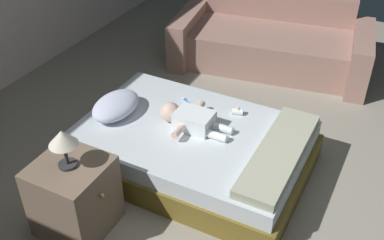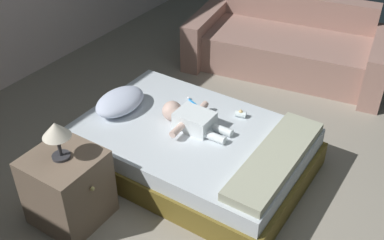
# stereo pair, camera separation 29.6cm
# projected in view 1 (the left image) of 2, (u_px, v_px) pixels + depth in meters

# --- Properties ---
(ground_plane) EXTENTS (8.00, 8.00, 0.00)m
(ground_plane) POSITION_uv_depth(u_px,v_px,m) (253.00, 211.00, 3.46)
(ground_plane) COLOR gray
(bed) EXTENTS (1.23, 1.83, 0.35)m
(bed) POSITION_uv_depth(u_px,v_px,m) (192.00, 148.00, 3.79)
(bed) COLOR brown
(bed) RESTS_ON ground_plane
(pillow) EXTENTS (0.48, 0.32, 0.15)m
(pillow) POSITION_uv_depth(u_px,v_px,m) (116.00, 106.00, 3.83)
(pillow) COLOR silver
(pillow) RESTS_ON bed
(baby) EXTENTS (0.51, 0.60, 0.16)m
(baby) POSITION_uv_depth(u_px,v_px,m) (189.00, 119.00, 3.69)
(baby) COLOR white
(baby) RESTS_ON bed
(toothbrush) EXTENTS (0.08, 0.16, 0.02)m
(toothbrush) POSITION_uv_depth(u_px,v_px,m) (188.00, 102.00, 4.00)
(toothbrush) COLOR #2E93E8
(toothbrush) RESTS_ON bed
(couch) EXTENTS (1.34, 2.20, 0.71)m
(couch) POSITION_uv_depth(u_px,v_px,m) (272.00, 42.00, 5.18)
(couch) COLOR #9A7367
(couch) RESTS_ON ground_plane
(nightstand) EXTENTS (0.47, 0.50, 0.55)m
(nightstand) POSITION_uv_depth(u_px,v_px,m) (74.00, 196.00, 3.19)
(nightstand) COLOR #796451
(nightstand) RESTS_ON ground_plane
(lamp) EXTENTS (0.19, 0.19, 0.28)m
(lamp) POSITION_uv_depth(u_px,v_px,m) (63.00, 140.00, 2.91)
(lamp) COLOR #333338
(lamp) RESTS_ON nightstand
(blanket) EXTENTS (1.11, 0.30, 0.07)m
(blanket) POSITION_uv_depth(u_px,v_px,m) (279.00, 153.00, 3.39)
(blanket) COLOR #A7A98F
(blanket) RESTS_ON bed
(baby_bottle) EXTENTS (0.07, 0.10, 0.08)m
(baby_bottle) POSITION_uv_depth(u_px,v_px,m) (238.00, 111.00, 3.85)
(baby_bottle) COLOR white
(baby_bottle) RESTS_ON bed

